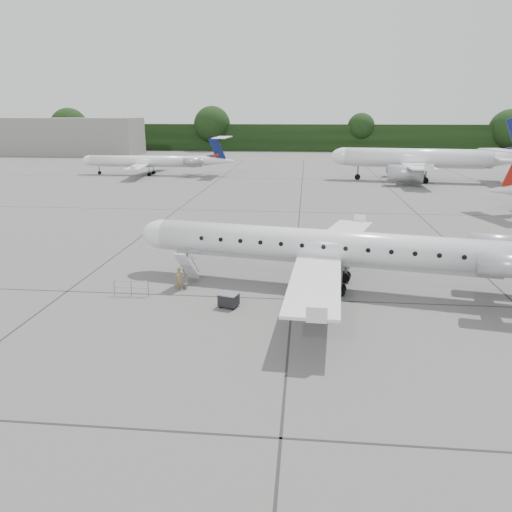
# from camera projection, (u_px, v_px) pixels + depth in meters

# --- Properties ---
(ground) EXTENTS (320.00, 320.00, 0.00)m
(ground) POSITION_uv_depth(u_px,v_px,m) (361.00, 316.00, 28.64)
(ground) COLOR slate
(ground) RESTS_ON ground
(treeline) EXTENTS (260.00, 4.00, 8.00)m
(treeline) POSITION_uv_depth(u_px,v_px,m) (318.00, 138.00, 151.88)
(treeline) COLOR black
(treeline) RESTS_ON ground
(terminal_building) EXTENTS (40.00, 14.00, 10.00)m
(terminal_building) POSITION_uv_depth(u_px,v_px,m) (68.00, 136.00, 139.18)
(terminal_building) COLOR slate
(terminal_building) RESTS_ON ground
(main_regional_jet) EXTENTS (33.65, 26.90, 7.73)m
(main_regional_jet) POSITION_uv_depth(u_px,v_px,m) (329.00, 230.00, 32.43)
(main_regional_jet) COLOR silver
(main_regional_jet) RESTS_ON ground
(airstair) EXTENTS (1.24, 2.29, 2.42)m
(airstair) POSITION_uv_depth(u_px,v_px,m) (187.00, 267.00, 33.60)
(airstair) COLOR silver
(airstair) RESTS_ON ground
(passenger) EXTENTS (0.61, 0.45, 1.54)m
(passenger) POSITION_uv_depth(u_px,v_px,m) (179.00, 279.00, 32.58)
(passenger) COLOR olive
(passenger) RESTS_ON ground
(safety_railing) EXTENTS (2.20, 0.14, 1.00)m
(safety_railing) POSITION_uv_depth(u_px,v_px,m) (131.00, 288.00, 31.63)
(safety_railing) COLOR gray
(safety_railing) RESTS_ON ground
(baggage_cart) EXTENTS (1.28, 1.15, 0.93)m
(baggage_cart) POSITION_uv_depth(u_px,v_px,m) (229.00, 300.00, 29.80)
(baggage_cart) COLOR black
(baggage_cart) RESTS_ON ground
(bg_narrowbody) EXTENTS (33.25, 25.90, 10.99)m
(bg_narrowbody) POSITION_uv_depth(u_px,v_px,m) (418.00, 149.00, 83.70)
(bg_narrowbody) COLOR silver
(bg_narrowbody) RESTS_ON ground
(bg_regional_left) EXTENTS (27.55, 19.94, 7.19)m
(bg_regional_left) POSITION_uv_depth(u_px,v_px,m) (145.00, 156.00, 93.02)
(bg_regional_left) COLOR silver
(bg_regional_left) RESTS_ON ground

